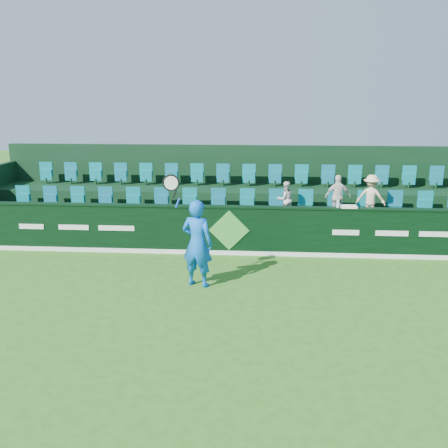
# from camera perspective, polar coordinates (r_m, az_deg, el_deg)

# --- Properties ---
(ground) EXTENTS (60.00, 60.00, 0.00)m
(ground) POSITION_cam_1_polar(r_m,az_deg,el_deg) (10.01, -0.87, -10.39)
(ground) COLOR #2D6818
(ground) RESTS_ON ground
(sponsor_hoarding) EXTENTS (16.00, 0.25, 1.35)m
(sponsor_hoarding) POSITION_cam_1_polar(r_m,az_deg,el_deg) (13.54, 0.63, -0.71)
(sponsor_hoarding) COLOR black
(sponsor_hoarding) RESTS_ON ground
(stand_tier_front) EXTENTS (16.00, 2.00, 0.80)m
(stand_tier_front) POSITION_cam_1_polar(r_m,az_deg,el_deg) (14.68, 0.88, -0.63)
(stand_tier_front) COLOR black
(stand_tier_front) RESTS_ON ground
(stand_tier_back) EXTENTS (16.00, 1.80, 1.30)m
(stand_tier_back) POSITION_cam_1_polar(r_m,az_deg,el_deg) (16.46, 1.28, 1.91)
(stand_tier_back) COLOR black
(stand_tier_back) RESTS_ON ground
(stand_rear) EXTENTS (16.00, 4.10, 2.60)m
(stand_rear) POSITION_cam_1_polar(r_m,az_deg,el_deg) (16.79, 1.37, 4.12)
(stand_rear) COLOR black
(stand_rear) RESTS_ON ground
(seat_row_front) EXTENTS (13.50, 0.50, 0.60)m
(seat_row_front) POSITION_cam_1_polar(r_m,az_deg,el_deg) (14.90, 0.98, 2.37)
(seat_row_front) COLOR #09767D
(seat_row_front) RESTS_ON stand_tier_front
(seat_row_back) EXTENTS (13.50, 0.50, 0.60)m
(seat_row_back) POSITION_cam_1_polar(r_m,az_deg,el_deg) (16.58, 1.35, 5.34)
(seat_row_back) COLOR #09767D
(seat_row_back) RESTS_ON stand_tier_back
(tennis_player) EXTENTS (1.21, 0.68, 2.63)m
(tennis_player) POSITION_cam_1_polar(r_m,az_deg,el_deg) (11.20, -3.10, -2.16)
(tennis_player) COLOR blue
(tennis_player) RESTS_ON ground
(spectator_left) EXTENTS (0.62, 0.55, 1.05)m
(spectator_left) POSITION_cam_1_polar(r_m,az_deg,el_deg) (14.48, 7.03, 2.81)
(spectator_left) COLOR silver
(spectator_left) RESTS_ON stand_tier_front
(spectator_middle) EXTENTS (0.75, 0.36, 1.25)m
(spectator_middle) POSITION_cam_1_polar(r_m,az_deg,el_deg) (14.61, 12.88, 3.06)
(spectator_middle) COLOR silver
(spectator_middle) RESTS_ON stand_tier_front
(spectator_right) EXTENTS (0.93, 0.73, 1.26)m
(spectator_right) POSITION_cam_1_polar(r_m,az_deg,el_deg) (14.78, 16.45, 2.99)
(spectator_right) COLOR beige
(spectator_right) RESTS_ON stand_tier_front
(towel) EXTENTS (0.41, 0.27, 0.06)m
(towel) POSITION_cam_1_polar(r_m,az_deg,el_deg) (13.56, 14.06, 1.95)
(towel) COLOR white
(towel) RESTS_ON sponsor_hoarding
(drinks_bottle) EXTENTS (0.07, 0.07, 0.21)m
(drinks_bottle) POSITION_cam_1_polar(r_m,az_deg,el_deg) (13.50, 12.89, 2.28)
(drinks_bottle) COLOR silver
(drinks_bottle) RESTS_ON sponsor_hoarding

